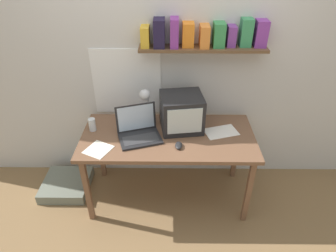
% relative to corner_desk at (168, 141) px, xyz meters
% --- Properties ---
extents(ground_plane, '(12.00, 12.00, 0.00)m').
position_rel_corner_desk_xyz_m(ground_plane, '(0.00, 0.00, -0.68)').
color(ground_plane, olive).
extents(back_wall, '(5.60, 0.24, 2.60)m').
position_rel_corner_desk_xyz_m(back_wall, '(0.01, 0.43, 0.63)').
color(back_wall, silver).
rests_on(back_wall, ground_plane).
extents(corner_desk, '(1.54, 0.72, 0.74)m').
position_rel_corner_desk_xyz_m(corner_desk, '(0.00, 0.00, 0.00)').
color(corner_desk, brown).
rests_on(corner_desk, ground_plane).
extents(crt_monitor, '(0.41, 0.38, 0.33)m').
position_rel_corner_desk_xyz_m(crt_monitor, '(0.12, 0.13, 0.23)').
color(crt_monitor, '#232326').
rests_on(crt_monitor, corner_desk).
extents(laptop, '(0.42, 0.38, 0.27)m').
position_rel_corner_desk_xyz_m(laptop, '(-0.26, -0.01, 0.13)').
color(laptop, '#232326').
rests_on(laptop, corner_desk).
extents(desk_lamp, '(0.13, 0.16, 0.35)m').
position_rel_corner_desk_xyz_m(desk_lamp, '(-0.20, 0.20, 0.31)').
color(desk_lamp, silver).
rests_on(desk_lamp, corner_desk).
extents(juice_glass, '(0.06, 0.06, 0.12)m').
position_rel_corner_desk_xyz_m(juice_glass, '(-0.69, 0.08, 0.12)').
color(juice_glass, white).
rests_on(juice_glass, corner_desk).
extents(computer_mouse, '(0.07, 0.11, 0.03)m').
position_rel_corner_desk_xyz_m(computer_mouse, '(0.09, -0.17, 0.08)').
color(computer_mouse, '#232326').
rests_on(computer_mouse, corner_desk).
extents(printed_handout, '(0.33, 0.26, 0.00)m').
position_rel_corner_desk_xyz_m(printed_handout, '(0.48, 0.06, 0.07)').
color(printed_handout, white).
rests_on(printed_handout, corner_desk).
extents(loose_paper_near_monitor, '(0.26, 0.27, 0.00)m').
position_rel_corner_desk_xyz_m(loose_paper_near_monitor, '(-0.58, -0.21, 0.07)').
color(loose_paper_near_monitor, white).
rests_on(loose_paper_near_monitor, corner_desk).
extents(floor_cushion, '(0.46, 0.46, 0.11)m').
position_rel_corner_desk_xyz_m(floor_cushion, '(-1.06, 0.08, -0.63)').
color(floor_cushion, gray).
rests_on(floor_cushion, ground_plane).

